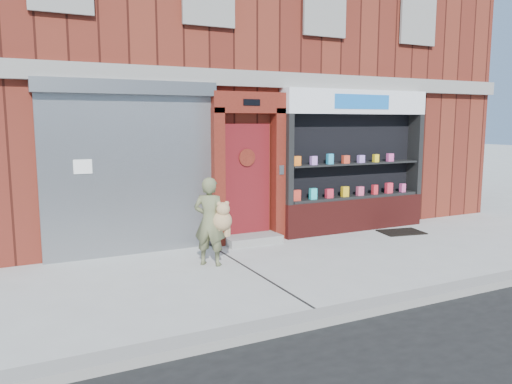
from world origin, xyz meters
TOP-DOWN VIEW (x-y plane):
  - ground at (0.00, 0.00)m, footprint 80.00×80.00m
  - curb at (0.00, -2.15)m, footprint 60.00×0.30m
  - building at (-0.00, 5.99)m, footprint 12.00×8.16m
  - shutter_bay at (-3.00, 1.93)m, footprint 3.10×0.30m
  - red_door_bay at (-0.75, 1.86)m, footprint 1.52×0.58m
  - pharmacy_bay at (1.75, 1.81)m, footprint 3.50×0.41m
  - woman at (-1.99, 0.65)m, footprint 0.66×0.61m
  - doormat at (2.50, 1.11)m, footprint 0.98×0.77m

SIDE VIEW (x-z plane):
  - ground at x=0.00m, z-range 0.00..0.00m
  - doormat at x=2.50m, z-range 0.00..0.02m
  - curb at x=0.00m, z-range 0.00..0.12m
  - woman at x=-1.99m, z-range 0.01..1.47m
  - pharmacy_bay at x=1.75m, z-range -0.13..2.87m
  - red_door_bay at x=-0.75m, z-range 0.01..2.91m
  - shutter_bay at x=-3.00m, z-range 0.20..3.24m
  - building at x=0.00m, z-range 0.00..8.00m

